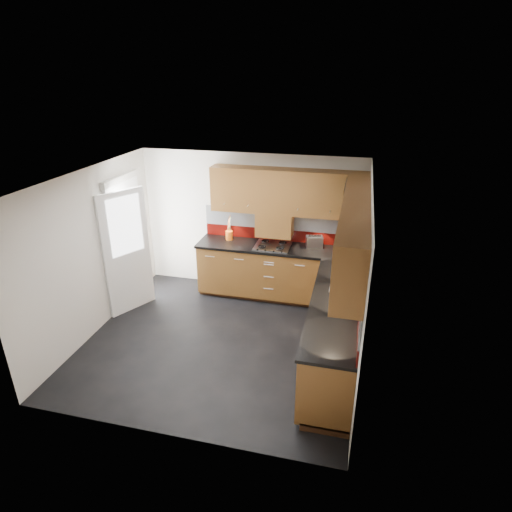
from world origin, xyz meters
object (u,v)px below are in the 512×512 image
(toaster, at_px, (314,242))
(utensil_pot, at_px, (229,234))
(gas_hob, at_px, (272,246))
(food_processor, at_px, (340,270))

(toaster, bearing_deg, utensil_pot, -179.68)
(gas_hob, relative_size, toaster, 1.93)
(gas_hob, relative_size, food_processor, 1.88)
(toaster, distance_m, food_processor, 1.20)
(toaster, xyz_separation_m, food_processor, (0.48, -1.09, 0.05))
(gas_hob, height_order, food_processor, food_processor)
(toaster, relative_size, food_processor, 0.98)
(gas_hob, relative_size, utensil_pot, 1.30)
(food_processor, bearing_deg, utensil_pot, 150.75)
(utensil_pot, bearing_deg, toaster, 0.32)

